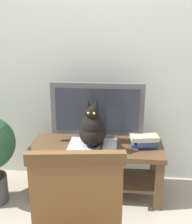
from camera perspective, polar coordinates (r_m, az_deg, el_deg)
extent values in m
cube|color=#B7BCB2|center=(2.77, 1.34, 14.36)|extent=(7.00, 0.12, 2.80)
cube|color=#513823|center=(2.61, 0.10, -7.08)|extent=(1.19, 0.47, 0.04)
cube|color=#513823|center=(2.67, -12.33, -12.92)|extent=(0.07, 0.07, 0.45)
cube|color=#513823|center=(2.58, 12.25, -14.06)|extent=(0.07, 0.07, 0.45)
cube|color=#513823|center=(2.97, -10.25, -9.36)|extent=(0.07, 0.07, 0.45)
cube|color=#513823|center=(2.90, 11.42, -10.22)|extent=(0.07, 0.07, 0.45)
cube|color=#513823|center=(2.76, 0.10, -12.98)|extent=(1.09, 0.39, 0.02)
cube|color=#4C4C51|center=(2.66, 0.23, -5.74)|extent=(0.31, 0.20, 0.03)
cube|color=#4C4C51|center=(2.64, 0.23, -4.89)|extent=(0.06, 0.04, 0.06)
cube|color=#4C4C51|center=(2.55, 0.24, 0.59)|extent=(0.82, 0.05, 0.47)
cube|color=#232833|center=(2.52, 0.18, 0.39)|extent=(0.73, 0.01, 0.39)
sphere|color=#2672F2|center=(2.59, 8.81, -4.39)|extent=(0.01, 0.01, 0.01)
cube|color=#BCBCC1|center=(2.50, -0.66, -7.00)|extent=(0.41, 0.30, 0.06)
cube|color=black|center=(2.36, -1.03, -8.54)|extent=(0.25, 0.01, 0.03)
ellipsoid|color=black|center=(2.44, -0.67, -4.03)|extent=(0.23, 0.29, 0.22)
ellipsoid|color=black|center=(2.38, -0.76, -2.79)|extent=(0.19, 0.19, 0.20)
sphere|color=black|center=(2.33, -0.81, -0.05)|extent=(0.12, 0.12, 0.12)
cone|color=black|center=(2.31, -1.60, 1.74)|extent=(0.05, 0.05, 0.06)
cone|color=black|center=(2.30, -0.04, 1.70)|extent=(0.05, 0.05, 0.06)
sphere|color=#B2C64C|center=(2.28, -1.53, -0.23)|extent=(0.02, 0.02, 0.02)
sphere|color=#B2C64C|center=(2.27, -0.38, -0.27)|extent=(0.02, 0.02, 0.02)
cylinder|color=black|center=(2.38, 0.72, -7.00)|extent=(0.05, 0.24, 0.04)
cube|color=brown|center=(1.47, -3.89, -16.35)|extent=(0.45, 0.09, 0.48)
cube|color=brown|center=(1.36, -4.08, -9.05)|extent=(0.47, 0.10, 0.06)
cube|color=#33477A|center=(2.62, 9.43, -6.34)|extent=(0.23, 0.14, 0.03)
cube|color=#33477A|center=(2.59, 9.68, -5.78)|extent=(0.19, 0.18, 0.04)
cube|color=beige|center=(2.57, 9.46, -4.92)|extent=(0.26, 0.18, 0.04)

